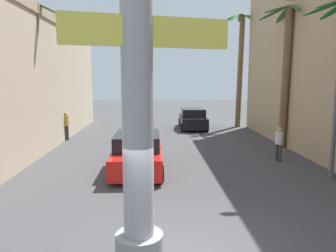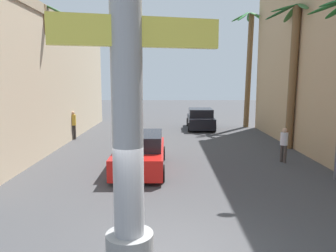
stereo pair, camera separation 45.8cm
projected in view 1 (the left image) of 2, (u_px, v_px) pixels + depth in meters
The scene contains 10 objects.
ground_plane at pixel (164, 154), 16.93m from camera, with size 87.88×87.88×0.00m, color #424244.
neon_sign_pole at pixel (137, 14), 6.01m from camera, with size 3.52×1.08×9.69m.
street_lamp at pixel (329, 69), 12.19m from camera, with size 2.34×0.28×6.95m.
car_lead at pixel (137, 153), 13.82m from camera, with size 2.13×4.83×1.56m.
car_far at pixel (193, 119), 25.49m from camera, with size 2.12×4.43×1.56m.
palm_tree_mid_right at pixel (287, 60), 17.76m from camera, with size 3.38×3.44×7.81m.
palm_tree_mid_left at pixel (33, 68), 16.16m from camera, with size 2.79×2.88×7.61m.
palm_tree_far_right at pixel (240, 62), 25.95m from camera, with size 2.82×3.00×9.01m.
pedestrian_mid_right at pixel (279, 141), 15.22m from camera, with size 0.46×0.46×1.62m.
pedestrian_far_left at pixel (66, 124), 20.48m from camera, with size 0.46×0.46×1.81m.
Camera 1 is at (-0.50, -6.55, 3.81)m, focal length 35.00 mm.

